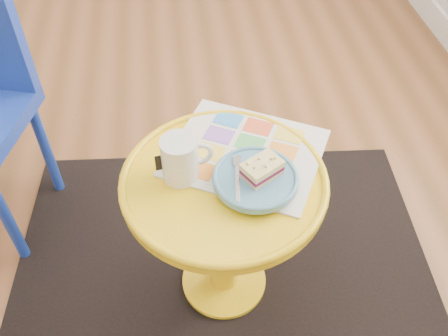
{
  "coord_description": "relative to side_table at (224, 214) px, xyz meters",
  "views": [
    {
      "loc": [
        0.65,
        -1.15,
        1.37
      ],
      "look_at": [
        0.75,
        -0.35,
        0.52
      ],
      "focal_mm": 40.0,
      "sensor_mm": 36.0,
      "label": 1
    }
  ],
  "objects": [
    {
      "name": "rug",
      "position": [
        0.0,
        0.0,
        -0.34
      ],
      "size": [
        1.38,
        1.2,
        0.01
      ],
      "primitive_type": "cube",
      "rotation": [
        0.0,
        0.0,
        -0.08
      ],
      "color": "black",
      "rests_on": "ground"
    },
    {
      "name": "side_table",
      "position": [
        0.0,
        0.0,
        0.0
      ],
      "size": [
        0.5,
        0.5,
        0.48
      ],
      "color": "yellow",
      "rests_on": "ground"
    },
    {
      "name": "newspaper",
      "position": [
        0.07,
        0.08,
        0.14
      ],
      "size": [
        0.47,
        0.44,
        0.01
      ],
      "primitive_type": "cube",
      "rotation": [
        0.0,
        0.0,
        -0.49
      ],
      "color": "silver",
      "rests_on": "side_table"
    },
    {
      "name": "mug",
      "position": [
        -0.1,
        0.03,
        0.19
      ],
      "size": [
        0.12,
        0.09,
        0.11
      ],
      "rotation": [
        0.0,
        0.0,
        0.12
      ],
      "color": "silver",
      "rests_on": "side_table"
    },
    {
      "name": "plate",
      "position": [
        0.07,
        -0.03,
        0.15
      ],
      "size": [
        0.2,
        0.2,
        0.02
      ],
      "color": "teal",
      "rests_on": "newspaper"
    },
    {
      "name": "cake_slice",
      "position": [
        0.09,
        -0.02,
        0.18
      ],
      "size": [
        0.11,
        0.1,
        0.04
      ],
      "rotation": [
        0.0,
        0.0,
        0.55
      ],
      "color": "#D3BC8C",
      "rests_on": "plate"
    },
    {
      "name": "fork",
      "position": [
        0.03,
        -0.02,
        0.16
      ],
      "size": [
        0.03,
        0.14,
        0.0
      ],
      "rotation": [
        0.0,
        0.0,
        -0.12
      ],
      "color": "silver",
      "rests_on": "plate"
    }
  ]
}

